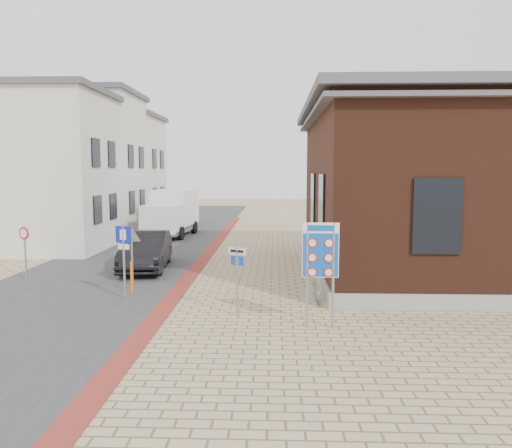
% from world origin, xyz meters
% --- Properties ---
extents(ground, '(120.00, 120.00, 0.00)m').
position_xyz_m(ground, '(0.00, 0.00, 0.00)').
color(ground, tan).
rests_on(ground, ground).
extents(road_strip, '(7.00, 60.00, 0.02)m').
position_xyz_m(road_strip, '(-5.50, 15.00, 0.01)').
color(road_strip, '#38383A').
rests_on(road_strip, ground).
extents(curb_strip, '(0.60, 40.00, 0.02)m').
position_xyz_m(curb_strip, '(-2.00, 10.00, 0.01)').
color(curb_strip, maroon).
rests_on(curb_strip, ground).
extents(brick_building, '(13.00, 13.00, 6.80)m').
position_xyz_m(brick_building, '(8.99, 7.00, 3.49)').
color(brick_building, gray).
rests_on(brick_building, ground).
extents(townhouse_near, '(7.40, 6.40, 8.30)m').
position_xyz_m(townhouse_near, '(-10.99, 12.00, 4.17)').
color(townhouse_near, silver).
rests_on(townhouse_near, ground).
extents(townhouse_mid, '(7.40, 6.40, 9.10)m').
position_xyz_m(townhouse_mid, '(-10.99, 18.00, 4.57)').
color(townhouse_mid, silver).
rests_on(townhouse_mid, ground).
extents(townhouse_far, '(7.40, 6.40, 8.30)m').
position_xyz_m(townhouse_far, '(-10.99, 24.00, 4.17)').
color(townhouse_far, silver).
rests_on(townhouse_far, ground).
extents(bike_rack, '(0.08, 1.80, 0.60)m').
position_xyz_m(bike_rack, '(2.65, 2.20, 0.26)').
color(bike_rack, slate).
rests_on(bike_rack, ground).
extents(sedan, '(2.15, 4.94, 1.58)m').
position_xyz_m(sedan, '(-4.06, 6.92, 0.79)').
color(sedan, black).
rests_on(sedan, ground).
extents(box_truck, '(2.75, 5.76, 2.92)m').
position_xyz_m(box_truck, '(-5.19, 17.60, 1.51)').
color(box_truck, slate).
rests_on(box_truck, ground).
extents(border_sign, '(0.95, 0.10, 2.79)m').
position_xyz_m(border_sign, '(2.50, -0.74, 2.00)').
color(border_sign, gray).
rests_on(border_sign, ground).
extents(essen_sign, '(0.53, 0.27, 2.09)m').
position_xyz_m(essen_sign, '(0.26, 0.30, 1.36)').
color(essen_sign, gray).
rests_on(essen_sign, ground).
extents(parking_sign, '(0.53, 0.18, 2.44)m').
position_xyz_m(parking_sign, '(-3.50, 2.00, 1.66)').
color(parking_sign, gray).
rests_on(parking_sign, ground).
extents(yield_sign, '(0.75, 0.17, 2.12)m').
position_xyz_m(yield_sign, '(-3.80, 3.92, 1.60)').
color(yield_sign, gray).
rests_on(yield_sign, ground).
extents(speed_sign, '(0.45, 0.20, 2.02)m').
position_xyz_m(speed_sign, '(-8.07, 4.64, 1.32)').
color(speed_sign, gray).
rests_on(speed_sign, ground).
extents(bollard, '(0.10, 0.10, 1.07)m').
position_xyz_m(bollard, '(-3.50, 2.80, 0.53)').
color(bollard, '#FF660D').
rests_on(bollard, ground).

